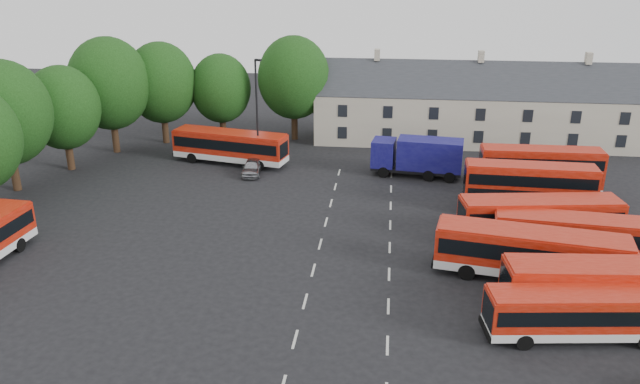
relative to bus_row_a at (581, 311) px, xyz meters
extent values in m
plane|color=black|center=(-15.23, 8.13, -1.70)|extent=(140.00, 140.00, 0.00)
cube|color=beige|center=(-15.23, -1.87, -1.70)|extent=(0.15, 1.80, 0.01)
cube|color=beige|center=(-15.23, 2.13, -1.70)|extent=(0.15, 1.80, 0.01)
cube|color=beige|center=(-15.23, 6.13, -1.70)|extent=(0.15, 1.80, 0.01)
cube|color=beige|center=(-15.23, 10.13, -1.70)|extent=(0.15, 1.80, 0.01)
cube|color=beige|center=(-15.23, 14.13, -1.70)|extent=(0.15, 1.80, 0.01)
cube|color=beige|center=(-15.23, 18.13, -1.70)|extent=(0.15, 1.80, 0.01)
cube|color=beige|center=(-15.23, 22.13, -1.70)|extent=(0.15, 1.80, 0.01)
cube|color=beige|center=(-15.23, 26.13, -1.70)|extent=(0.15, 1.80, 0.01)
cube|color=beige|center=(-10.23, -1.87, -1.70)|extent=(0.15, 1.80, 0.01)
cube|color=beige|center=(-10.23, 2.13, -1.70)|extent=(0.15, 1.80, 0.01)
cube|color=beige|center=(-10.23, 6.13, -1.70)|extent=(0.15, 1.80, 0.01)
cube|color=beige|center=(-10.23, 10.13, -1.70)|extent=(0.15, 1.80, 0.01)
cube|color=beige|center=(-10.23, 14.13, -1.70)|extent=(0.15, 1.80, 0.01)
cube|color=beige|center=(-10.23, 18.13, -1.70)|extent=(0.15, 1.80, 0.01)
cube|color=beige|center=(-10.23, 22.13, -1.70)|extent=(0.15, 1.80, 0.01)
cube|color=beige|center=(-10.23, 26.13, -1.70)|extent=(0.15, 1.80, 0.01)
cylinder|color=black|center=(-43.23, 18.13, 0.40)|extent=(0.70, 0.70, 4.20)
ellipsoid|color=black|center=(-43.23, 18.13, 5.27)|extent=(7.92, 7.92, 9.11)
cylinder|color=black|center=(-41.23, 24.13, 0.14)|extent=(0.70, 0.70, 3.67)
ellipsoid|color=black|center=(-41.23, 24.13, 4.40)|extent=(6.93, 6.93, 7.97)
cylinder|color=black|center=(-39.23, 30.13, 0.49)|extent=(0.70, 0.70, 4.38)
ellipsoid|color=black|center=(-39.23, 30.13, 5.56)|extent=(8.25, 8.25, 9.49)
cylinder|color=black|center=(-35.23, 34.13, 0.31)|extent=(0.70, 0.70, 4.02)
ellipsoid|color=black|center=(-35.23, 34.13, 4.98)|extent=(7.59, 7.59, 8.73)
cylinder|color=black|center=(-29.23, 36.13, 0.05)|extent=(0.70, 0.70, 3.50)
ellipsoid|color=black|center=(-29.23, 36.13, 4.11)|extent=(6.60, 6.60, 7.59)
cylinder|color=black|center=(-21.23, 37.13, 0.40)|extent=(0.70, 0.70, 4.20)
ellipsoid|color=black|center=(-21.23, 37.13, 5.27)|extent=(7.92, 7.92, 9.11)
cube|color=beige|center=(-1.23, 38.13, 1.05)|extent=(35.00, 7.00, 5.50)
cube|color=#2D3035|center=(-1.23, 38.13, 3.80)|extent=(35.70, 7.13, 7.13)
cube|color=beige|center=(-12.23, 38.13, 7.76)|extent=(0.60, 0.90, 1.20)
cube|color=beige|center=(-1.23, 38.13, 7.76)|extent=(0.60, 0.90, 1.20)
cube|color=beige|center=(9.77, 38.13, 7.76)|extent=(0.60, 0.90, 1.20)
cube|color=silver|center=(0.00, 0.00, -1.00)|extent=(10.22, 3.48, 0.50)
cube|color=#B11D0A|center=(0.00, 0.00, 0.14)|extent=(10.22, 3.48, 1.78)
cube|color=black|center=(0.00, 0.00, 0.19)|extent=(9.83, 3.49, 0.86)
cube|color=#B11D0A|center=(0.00, 0.00, 1.08)|extent=(10.01, 3.37, 0.11)
cylinder|color=black|center=(-3.06, -1.41, -1.25)|extent=(0.93, 0.36, 0.91)
cylinder|color=black|center=(3.06, 1.41, -1.25)|extent=(0.93, 0.36, 0.91)
cube|color=silver|center=(2.15, 2.59, -0.88)|extent=(11.85, 3.59, 0.58)
cube|color=#B11D0A|center=(2.15, 2.59, 0.45)|extent=(11.85, 3.59, 2.07)
cube|color=black|center=(2.15, 2.59, 0.50)|extent=(11.39, 3.62, 1.01)
cube|color=#B11D0A|center=(2.15, 2.59, 1.54)|extent=(11.61, 3.47, 0.13)
cylinder|color=black|center=(-1.48, 1.09, -1.17)|extent=(1.08, 0.38, 1.06)
cube|color=silver|center=(-1.37, 6.55, -0.87)|extent=(12.11, 4.68, 0.59)
cube|color=#B11D0A|center=(-1.37, 6.55, 0.47)|extent=(12.11, 4.68, 2.10)
cube|color=black|center=(-1.37, 6.55, 0.53)|extent=(11.65, 4.66, 1.02)
cube|color=#B11D0A|center=(-1.37, 6.55, 1.58)|extent=(11.86, 4.53, 0.13)
cylinder|color=black|center=(-5.31, 6.01, -1.16)|extent=(1.11, 0.48, 1.07)
cylinder|color=black|center=(2.57, 7.10, -1.16)|extent=(1.11, 0.48, 1.07)
cube|color=silver|center=(2.24, 9.98, -0.94)|extent=(10.94, 3.48, 0.54)
cube|color=#B11D0A|center=(2.24, 9.98, 0.28)|extent=(10.94, 3.48, 1.91)
cube|color=black|center=(2.24, 9.98, 0.33)|extent=(10.52, 3.50, 0.93)
cube|color=#B11D0A|center=(2.24, 9.98, 1.28)|extent=(10.72, 3.36, 0.12)
cylinder|color=black|center=(-1.30, 9.21, -1.21)|extent=(1.00, 0.37, 0.98)
cylinder|color=black|center=(5.77, 10.74, -1.21)|extent=(1.00, 0.37, 0.98)
cube|color=silver|center=(0.46, 12.67, -0.90)|extent=(11.69, 4.20, 0.57)
cube|color=#B11D0A|center=(0.46, 12.67, 0.40)|extent=(11.69, 4.20, 2.03)
cube|color=black|center=(0.46, 12.67, 0.46)|extent=(11.24, 4.20, 0.99)
cube|color=#B11D0A|center=(0.46, 12.67, 1.47)|extent=(11.45, 4.07, 0.12)
cylinder|color=black|center=(-2.99, 10.98, -1.18)|extent=(1.07, 0.44, 1.04)
cylinder|color=black|center=(3.92, 14.35, -1.18)|extent=(1.07, 0.44, 1.04)
cube|color=silver|center=(0.65, 17.73, -0.99)|extent=(10.18, 2.65, 0.51)
cube|color=#B11D0A|center=(0.65, 17.73, 0.80)|extent=(10.18, 2.65, 3.08)
cube|color=black|center=(0.65, 17.73, 0.20)|extent=(9.78, 2.69, 0.87)
cube|color=#B11D0A|center=(0.65, 17.73, 2.39)|extent=(9.98, 2.55, 0.11)
cylinder|color=black|center=(-2.61, 16.81, -1.24)|extent=(0.93, 0.29, 0.92)
cylinder|color=black|center=(3.92, 18.66, -1.24)|extent=(0.93, 0.29, 0.92)
cube|color=black|center=(0.65, 17.73, 1.40)|extent=(9.78, 2.69, 0.87)
cube|color=silver|center=(2.44, 22.30, -0.99)|extent=(10.18, 2.38, 0.51)
cube|color=#B11D0A|center=(2.44, 22.30, 0.82)|extent=(10.18, 2.38, 3.10)
cube|color=black|center=(2.44, 22.30, 0.22)|extent=(9.78, 2.43, 0.88)
cube|color=#B11D0A|center=(2.44, 22.30, 2.41)|extent=(9.98, 2.28, 0.11)
cylinder|color=black|center=(-0.81, 21.23, -1.24)|extent=(0.93, 0.26, 0.92)
cylinder|color=black|center=(5.69, 23.36, -1.24)|extent=(0.93, 0.26, 0.92)
cube|color=black|center=(2.44, 22.30, 1.42)|extent=(9.78, 2.43, 0.88)
cube|color=silver|center=(-26.24, 27.69, -0.89)|extent=(11.82, 5.05, 0.58)
cube|color=#B11D0A|center=(-26.24, 27.69, 0.42)|extent=(11.82, 5.05, 2.04)
cube|color=black|center=(-26.24, 27.69, 0.47)|extent=(11.38, 5.01, 1.00)
cube|color=#B11D0A|center=(-26.24, 27.69, 1.49)|extent=(11.57, 4.89, 0.13)
cylinder|color=black|center=(-30.10, 27.33, -1.18)|extent=(1.09, 0.51, 1.05)
cylinder|color=black|center=(-22.39, 28.05, -1.18)|extent=(1.09, 0.51, 1.05)
cube|color=black|center=(-7.95, 25.93, -1.03)|extent=(8.54, 3.26, 0.31)
cube|color=navy|center=(-11.04, 26.33, 0.38)|extent=(2.40, 2.85, 2.50)
cube|color=black|center=(-12.02, 26.46, 0.75)|extent=(0.39, 2.21, 1.25)
cube|color=navy|center=(-6.76, 25.78, 0.53)|extent=(6.21, 3.34, 2.81)
cylinder|color=black|center=(-10.99, 25.14, -1.18)|extent=(1.07, 0.42, 1.04)
cylinder|color=black|center=(-4.66, 26.69, -1.18)|extent=(1.07, 0.42, 1.04)
imported|color=#989B9F|center=(-23.39, 24.70, -0.99)|extent=(1.94, 4.26, 1.42)
cylinder|color=black|center=(-23.17, 26.66, 3.55)|extent=(0.19, 0.19, 10.50)
cube|color=black|center=(-22.88, 26.54, 8.80)|extent=(0.68, 0.49, 0.19)
camera|label=1|loc=(-10.60, -30.30, 17.82)|focal=35.00mm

